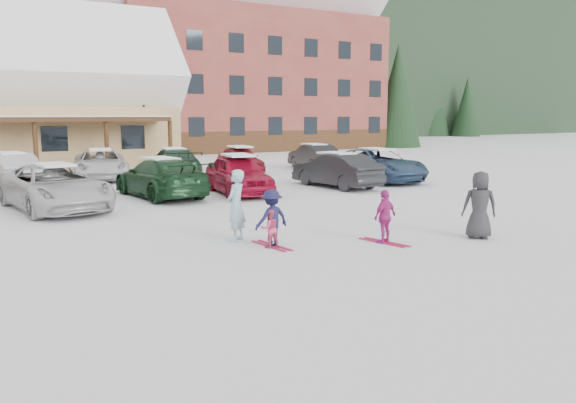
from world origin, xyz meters
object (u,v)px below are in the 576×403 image
parked_car_2 (55,187)px  parked_car_6 (377,165)px  adult_skier (236,206)px  toddler_red (270,228)px  parked_car_9 (11,169)px  parked_car_10 (101,164)px  child_magenta (385,217)px  alpine_hotel (223,54)px  parked_car_3 (161,178)px  bystander_dark (480,205)px  parked_car_5 (336,170)px  parked_car_13 (314,157)px  parked_car_11 (174,163)px  child_navy (272,218)px  parked_car_4 (238,174)px  lamp_post (144,108)px  parked_car_12 (240,160)px

parked_car_2 → parked_car_6: parked_car_6 is taller
adult_skier → toddler_red: size_ratio=1.94×
parked_car_9 → parked_car_10: parked_car_10 is taller
child_magenta → parked_car_9: (-7.29, 17.25, 0.07)m
parked_car_2 → parked_car_10: parked_car_2 is taller
alpine_hotel → parked_car_3: (-14.53, -28.02, -7.88)m
bystander_dark → child_magenta: bearing=20.0°
parked_car_5 → parked_car_13: (3.57, 7.56, -0.03)m
parked_car_5 → parked_car_11: bearing=-61.8°
adult_skier → parked_car_6: (11.18, 8.53, -0.14)m
toddler_red → parked_car_6: (10.77, 9.56, 0.30)m
child_navy → parked_car_10: 16.74m
parked_car_4 → lamp_post: bearing=94.9°
bystander_dark → lamp_post: bearing=-49.2°
parked_car_4 → parked_car_5: 4.61m
bystander_dark → parked_car_9: 20.49m
alpine_hotel → bystander_dark: size_ratio=18.06×
parked_car_10 → lamp_post: bearing=70.1°
parked_car_3 → parked_car_6: (10.57, 0.13, 0.02)m
lamp_post → parked_car_11: bearing=-96.0°
alpine_hotel → parked_car_4: 31.88m
parked_car_13 → parked_car_11: bearing=8.1°
parked_car_4 → parked_car_12: (3.53, 7.54, -0.07)m
parked_car_2 → parked_car_3: (3.93, 1.13, -0.01)m
parked_car_3 → parked_car_12: parked_car_3 is taller
lamp_post → parked_car_4: 15.92m
child_navy → parked_car_3: bearing=-98.2°
lamp_post → toddler_red: size_ratio=6.81×
lamp_post → parked_car_13: size_ratio=1.45×
child_navy → parked_car_5: (7.69, 8.51, 0.06)m
toddler_red → child_magenta: (2.71, -0.97, 0.20)m
toddler_red → parked_car_13: 19.75m
parked_car_4 → parked_car_9: 10.79m
lamp_post → parked_car_2: 18.01m
child_magenta → parked_car_2: bearing=-68.8°
parked_car_9 → parked_car_10: 4.04m
alpine_hotel → parked_car_9: size_ratio=7.07×
bystander_dark → parked_car_2: bearing=-10.8°
parked_car_5 → parked_car_13: size_ratio=1.04×
parked_car_9 → parked_car_13: size_ratio=1.01×
alpine_hotel → adult_skier: 40.19m
parked_car_5 → parked_car_11: size_ratio=0.90×
alpine_hotel → parked_car_6: (-3.96, -27.89, -7.86)m
toddler_red → child_magenta: bearing=164.2°
bystander_dark → parked_car_11: bystander_dark is taller
parked_car_5 → parked_car_2: bearing=-4.6°
child_navy → parked_car_5: 11.47m
parked_car_6 → parked_car_11: bearing=141.8°
parked_car_2 → parked_car_9: size_ratio=1.24×
adult_skier → parked_car_11: bearing=-142.9°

